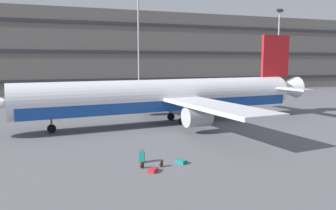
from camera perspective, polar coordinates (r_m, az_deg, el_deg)
The scene contains 10 objects.
ground_plane at distance 43.32m, azimuth 6.51°, elevation -2.37°, with size 600.00×600.00×0.00m, color #5B5B60.
terminal_structure at distance 89.02m, azimuth -7.15°, elevation 8.83°, with size 159.49×21.30×19.17m.
airliner at distance 39.73m, azimuth 0.24°, elevation 1.45°, with size 40.80×33.06×10.98m.
light_mast_left at distance 74.23m, azimuth -5.12°, elevation 12.69°, with size 1.80×0.50×24.87m.
light_mast_center_left at distance 90.17m, azimuth 18.43°, elevation 9.97°, with size 1.80×0.50×20.46m.
suitcase_red at distance 22.74m, azimuth -2.58°, elevation -11.10°, with size 0.86×0.91×0.25m.
suitcase_upright at distance 24.67m, azimuth -4.51°, elevation -8.84°, with size 0.46×0.41×0.99m.
suitcase_navy at distance 24.54m, azimuth 2.27°, elevation -9.68°, with size 0.76×0.89×0.26m.
backpack_large at distance 23.49m, azimuth -4.54°, elevation -10.25°, with size 0.42×0.37×0.51m.
backpack_orange at distance 23.72m, azimuth -1.22°, elevation -10.04°, with size 0.38×0.40×0.53m.
Camera 1 is at (-18.48, -38.48, 7.36)m, focal length 35.47 mm.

